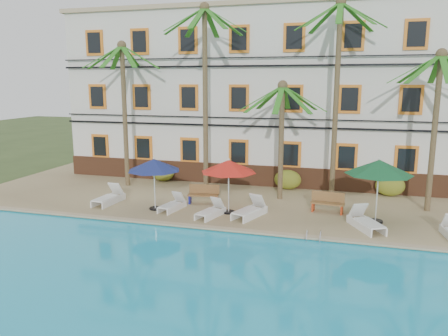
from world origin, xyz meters
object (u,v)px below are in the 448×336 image
(palm_e, at_px, (437,108))
(pool_ladder, at_px, (314,239))
(umbrella_red, at_px, (229,167))
(palm_a, at_px, (124,94))
(palm_c, at_px, (282,122))
(palm_d, at_px, (337,76))
(lounger_a, at_px, (109,197))
(bench_left, at_px, (203,194))
(lounger_d, at_px, (250,210))
(palm_b, at_px, (205,77))
(lounger_c, at_px, (211,211))
(lounger_e, at_px, (366,221))
(bench_right, at_px, (328,202))
(umbrella_blue, at_px, (154,165))
(lounger_b, at_px, (173,204))
(umbrella_green, at_px, (379,167))

(palm_e, relative_size, pool_ladder, 9.86)
(palm_e, relative_size, umbrella_red, 2.89)
(palm_a, height_order, pool_ladder, palm_a)
(palm_c, bearing_deg, palm_d, 18.34)
(lounger_a, bearing_deg, bench_left, 16.02)
(lounger_d, bearing_deg, palm_b, 133.28)
(palm_e, distance_m, lounger_c, 11.06)
(palm_a, height_order, palm_c, palm_a)
(lounger_e, height_order, bench_right, lounger_e)
(palm_b, relative_size, umbrella_blue, 3.94)
(palm_b, relative_size, pool_ladder, 13.14)
(umbrella_blue, distance_m, lounger_c, 3.44)
(palm_a, height_order, palm_d, palm_d)
(palm_b, height_order, bench_right, palm_b)
(palm_a, bearing_deg, bench_left, -24.09)
(lounger_b, bearing_deg, palm_a, 138.56)
(umbrella_green, xyz_separation_m, lounger_a, (-12.50, -0.45, -2.09))
(palm_b, distance_m, umbrella_red, 5.44)
(umbrella_blue, distance_m, bench_left, 2.95)
(palm_e, xyz_separation_m, bench_left, (-10.45, -1.66, -4.28))
(palm_e, xyz_separation_m, bench_right, (-4.46, -1.51, -4.28))
(pool_ladder, bearing_deg, umbrella_red, 149.44)
(lounger_c, height_order, bench_right, bench_right)
(palm_c, distance_m, umbrella_green, 5.50)
(palm_a, xyz_separation_m, pool_ladder, (11.09, -6.03, -5.20))
(pool_ladder, bearing_deg, lounger_b, 162.24)
(palm_c, bearing_deg, palm_b, -179.15)
(umbrella_blue, xyz_separation_m, lounger_b, (0.82, 0.14, -1.86))
(palm_a, height_order, lounger_a, palm_a)
(lounger_c, xyz_separation_m, bench_right, (4.97, 2.13, 0.21))
(palm_b, height_order, lounger_c, palm_b)
(umbrella_blue, height_order, bench_left, umbrella_blue)
(umbrella_red, bearing_deg, bench_right, 17.57)
(palm_b, height_order, lounger_a, palm_b)
(umbrella_red, height_order, umbrella_green, umbrella_green)
(palm_b, height_order, palm_c, palm_b)
(lounger_a, distance_m, lounger_e, 12.07)
(palm_c, relative_size, lounger_a, 2.96)
(umbrella_green, distance_m, lounger_d, 5.77)
(umbrella_green, bearing_deg, lounger_c, -170.73)
(palm_e, distance_m, umbrella_blue, 12.99)
(lounger_c, distance_m, pool_ladder, 4.91)
(palm_c, distance_m, palm_d, 3.50)
(bench_left, bearing_deg, palm_a, 155.91)
(palm_a, xyz_separation_m, lounger_a, (0.96, -3.72, -4.90))
(lounger_a, distance_m, lounger_c, 5.54)
(pool_ladder, bearing_deg, lounger_e, 42.76)
(palm_a, bearing_deg, pool_ladder, -28.54)
(lounger_d, height_order, pool_ladder, lounger_d)
(lounger_d, relative_size, lounger_e, 1.00)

